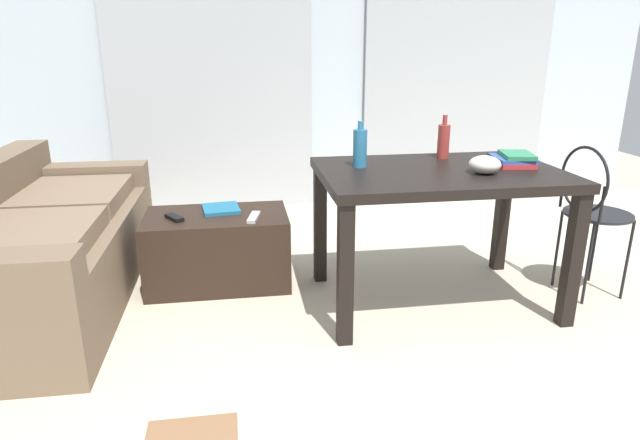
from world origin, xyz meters
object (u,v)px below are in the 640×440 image
(coffee_table, at_px, (218,249))
(bottle_near, at_px, (360,148))
(craft_table, at_px, (439,188))
(tv_remote_primary, at_px, (174,218))
(bowl, at_px, (485,165))
(bottle_far, at_px, (443,141))
(magazine, at_px, (221,209))
(book_stack, at_px, (513,159))
(tv_remote_secondary, at_px, (254,217))
(wire_chair, at_px, (591,203))
(couch, at_px, (40,248))

(coffee_table, xyz_separation_m, bottle_near, (0.77, -0.31, 0.64))
(craft_table, relative_size, tv_remote_primary, 8.76)
(bowl, distance_m, tv_remote_primary, 1.70)
(coffee_table, relative_size, tv_remote_primary, 5.78)
(bottle_near, bearing_deg, coffee_table, 158.37)
(bottle_near, distance_m, bottle_far, 0.54)
(magazine, bearing_deg, bottle_far, -17.54)
(craft_table, distance_m, tv_remote_primary, 1.47)
(book_stack, distance_m, tv_remote_secondary, 1.45)
(bowl, relative_size, book_stack, 0.57)
(wire_chair, bearing_deg, book_stack, 169.39)
(book_stack, xyz_separation_m, magazine, (-1.57, 0.47, -0.34))
(bottle_near, bearing_deg, craft_table, -16.67)
(craft_table, bearing_deg, bottle_far, 66.84)
(coffee_table, height_order, wire_chair, wire_chair)
(tv_remote_primary, bearing_deg, bowl, -49.98)
(book_stack, relative_size, magazine, 1.24)
(coffee_table, bearing_deg, bottle_near, -21.63)
(book_stack, bearing_deg, tv_remote_primary, 169.68)
(bottle_near, height_order, magazine, bottle_near)
(couch, bearing_deg, bowl, -11.71)
(coffee_table, height_order, bowl, bowl)
(bottle_near, xyz_separation_m, tv_remote_primary, (-1.00, 0.25, -0.41))
(coffee_table, relative_size, magazine, 3.67)
(couch, distance_m, coffee_table, 0.96)
(bottle_far, bearing_deg, wire_chair, -23.41)
(craft_table, distance_m, magazine, 1.27)
(wire_chair, xyz_separation_m, tv_remote_secondary, (-1.82, 0.36, -0.11))
(tv_remote_secondary, distance_m, magazine, 0.27)
(couch, xyz_separation_m, wire_chair, (2.99, -0.40, 0.24))
(tv_remote_primary, bearing_deg, book_stack, -42.94)
(coffee_table, relative_size, tv_remote_secondary, 4.41)
(craft_table, bearing_deg, magazine, 156.04)
(bowl, bearing_deg, coffee_table, 157.88)
(couch, distance_m, book_stack, 2.62)
(craft_table, height_order, magazine, craft_table)
(couch, bearing_deg, magazine, 8.94)
(coffee_table, bearing_deg, bowl, -22.12)
(couch, bearing_deg, tv_remote_secondary, -2.00)
(bowl, height_order, book_stack, bowl)
(bottle_far, bearing_deg, tv_remote_secondary, 178.08)
(bowl, relative_size, magazine, 0.71)
(book_stack, xyz_separation_m, tv_remote_secondary, (-1.39, 0.28, -0.34))
(wire_chair, height_order, tv_remote_secondary, wire_chair)
(tv_remote_secondary, bearing_deg, magazine, 145.54)
(tv_remote_secondary, bearing_deg, couch, -169.90)
(bottle_near, height_order, tv_remote_primary, bottle_near)
(coffee_table, xyz_separation_m, tv_remote_secondary, (0.21, -0.11, 0.22))
(bottle_near, bearing_deg, couch, 172.27)
(book_stack, distance_m, tv_remote_primary, 1.89)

